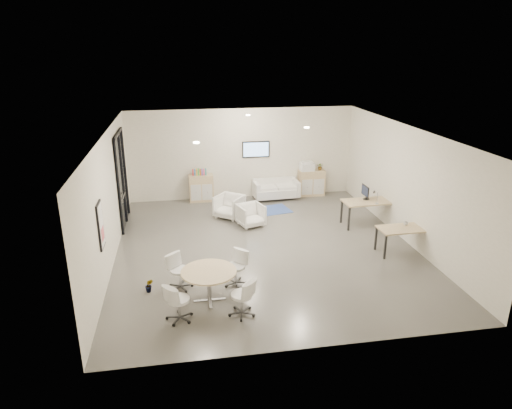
{
  "coord_description": "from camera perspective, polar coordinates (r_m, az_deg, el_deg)",
  "views": [
    {
      "loc": [
        -2.19,
        -11.26,
        5.27
      ],
      "look_at": [
        -0.19,
        0.4,
        1.12
      ],
      "focal_mm": 32.0,
      "sensor_mm": 36.0,
      "label": 1
    }
  ],
  "objects": [
    {
      "name": "armchair_left",
      "position": [
        14.63,
        -3.38,
        -0.09
      ],
      "size": [
        1.08,
        1.07,
        0.81
      ],
      "primitive_type": "imported",
      "rotation": [
        0.0,
        0.0,
        -0.65
      ],
      "color": "silver",
      "rests_on": "room_shell"
    },
    {
      "name": "sideboard_right",
      "position": [
        16.9,
        6.93,
        2.72
      ],
      "size": [
        0.95,
        0.46,
        0.95
      ],
      "color": "tan",
      "rests_on": "room_shell"
    },
    {
      "name": "books",
      "position": [
        16.09,
        -7.1,
        4.05
      ],
      "size": [
        0.49,
        0.14,
        0.22
      ],
      "color": "red",
      "rests_on": "sideboard_left"
    },
    {
      "name": "wall_tv",
      "position": [
        16.33,
        -0.02,
        6.91
      ],
      "size": [
        0.98,
        0.06,
        0.58
      ],
      "color": "black",
      "rests_on": "room_shell"
    },
    {
      "name": "printer",
      "position": [
        16.68,
        6.39,
        4.79
      ],
      "size": [
        0.52,
        0.44,
        0.35
      ],
      "rotation": [
        0.0,
        0.0,
        0.07
      ],
      "color": "white",
      "rests_on": "sideboard_right"
    },
    {
      "name": "sideboard_left",
      "position": [
        16.25,
        -6.86,
        2.05
      ],
      "size": [
        0.85,
        0.44,
        0.95
      ],
      "color": "tan",
      "rests_on": "room_shell"
    },
    {
      "name": "desk_rear",
      "position": [
        14.28,
        13.8,
        0.14
      ],
      "size": [
        1.54,
        0.81,
        0.79
      ],
      "rotation": [
        0.0,
        0.0,
        0.04
      ],
      "color": "tan",
      "rests_on": "room_shell"
    },
    {
      "name": "plant_cabinet",
      "position": [
        16.83,
        8.04,
        4.65
      ],
      "size": [
        0.32,
        0.33,
        0.21
      ],
      "primitive_type": "imported",
      "rotation": [
        0.0,
        0.0,
        -0.36
      ],
      "color": "#3F7F3F",
      "rests_on": "sideboard_right"
    },
    {
      "name": "ceiling_spots",
      "position": [
        12.43,
        -0.38,
        9.67
      ],
      "size": [
        3.14,
        4.14,
        0.03
      ],
      "color": "#FFEAC6",
      "rests_on": "room_shell"
    },
    {
      "name": "armchair_right",
      "position": [
        13.93,
        -0.66,
        -1.22
      ],
      "size": [
        0.9,
        0.87,
        0.75
      ],
      "primitive_type": "imported",
      "rotation": [
        0.0,
        0.0,
        0.3
      ],
      "color": "silver",
      "rests_on": "room_shell"
    },
    {
      "name": "plant_floor",
      "position": [
        10.71,
        -13.18,
        -10.25
      ],
      "size": [
        0.22,
        0.35,
        0.15
      ],
      "primitive_type": "imported",
      "rotation": [
        0.0,
        0.0,
        -0.14
      ],
      "color": "#3F7F3F",
      "rests_on": "room_shell"
    },
    {
      "name": "desk_front",
      "position": [
        12.67,
        18.01,
        -3.1
      ],
      "size": [
        1.37,
        0.71,
        0.71
      ],
      "rotation": [
        0.0,
        0.0,
        0.02
      ],
      "color": "tan",
      "rests_on": "room_shell"
    },
    {
      "name": "blue_rug",
      "position": [
        15.32,
        1.6,
        -0.74
      ],
      "size": [
        1.57,
        1.21,
        0.01
      ],
      "primitive_type": "cube",
      "rotation": [
        0.0,
        0.0,
        0.21
      ],
      "color": "#2E498D",
      "rests_on": "room_shell"
    },
    {
      "name": "monitor",
      "position": [
        14.3,
        13.52,
        1.52
      ],
      "size": [
        0.2,
        0.5,
        0.44
      ],
      "color": "black",
      "rests_on": "desk_rear"
    },
    {
      "name": "meeting_chairs",
      "position": [
        9.99,
        -5.88,
        -9.86
      ],
      "size": [
        2.12,
        2.12,
        0.82
      ],
      "color": "white",
      "rests_on": "room_shell"
    },
    {
      "name": "room_shell",
      "position": [
        12.04,
        1.22,
        1.6
      ],
      "size": [
        9.6,
        10.6,
        4.8
      ],
      "color": "#54524D",
      "rests_on": "ground"
    },
    {
      "name": "loveseat",
      "position": [
        16.47,
        2.47,
        1.87
      ],
      "size": [
        1.64,
        0.89,
        0.6
      ],
      "rotation": [
        0.0,
        0.0,
        0.06
      ],
      "color": "silver",
      "rests_on": "room_shell"
    },
    {
      "name": "cup",
      "position": [
        12.83,
        18.25,
        -2.22
      ],
      "size": [
        0.13,
        0.1,
        0.12
      ],
      "primitive_type": "imported",
      "rotation": [
        0.0,
        0.0,
        0.12
      ],
      "color": "white",
      "rests_on": "desk_front"
    },
    {
      "name": "artwork",
      "position": [
        10.5,
        -18.84,
        -2.51
      ],
      "size": [
        0.05,
        0.54,
        1.04
      ],
      "color": "black",
      "rests_on": "room_shell"
    },
    {
      "name": "glass_door",
      "position": [
        14.38,
        -16.45,
        3.36
      ],
      "size": [
        0.09,
        1.9,
        2.85
      ],
      "color": "black",
      "rests_on": "room_shell"
    },
    {
      "name": "round_table",
      "position": [
        9.88,
        -5.93,
        -8.69
      ],
      "size": [
        1.19,
        1.19,
        0.73
      ],
      "color": "tan",
      "rests_on": "room_shell"
    }
  ]
}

